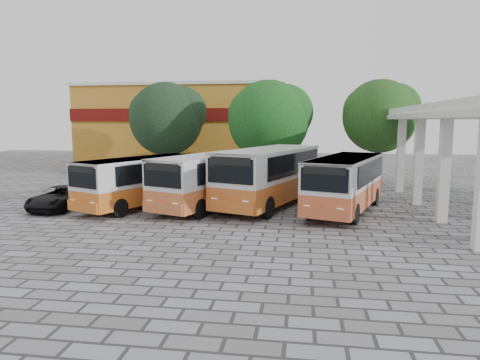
% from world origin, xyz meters
% --- Properties ---
extents(ground, '(90.00, 90.00, 0.00)m').
position_xyz_m(ground, '(0.00, 0.00, 0.00)').
color(ground, slate).
rests_on(ground, ground).
extents(shophouse_block, '(20.40, 10.40, 8.30)m').
position_xyz_m(shophouse_block, '(-11.00, 25.99, 4.16)').
color(shophouse_block, '#B1731E').
rests_on(shophouse_block, ground).
extents(bus_far_left, '(5.06, 7.88, 2.64)m').
position_xyz_m(bus_far_left, '(-7.00, 3.18, 1.53)').
color(bus_far_left, '#CC5F19').
rests_on(bus_far_left, ground).
extents(bus_centre_left, '(4.99, 8.37, 2.82)m').
position_xyz_m(bus_centre_left, '(-3.31, 3.58, 1.63)').
color(bus_centre_left, '#C45E2E').
rests_on(bus_centre_left, ground).
extents(bus_centre_right, '(5.39, 9.24, 3.12)m').
position_xyz_m(bus_centre_right, '(-0.20, 4.40, 1.81)').
color(bus_centre_right, '#BA591C').
rests_on(bus_centre_right, ground).
extents(bus_far_right, '(4.72, 8.25, 2.79)m').
position_xyz_m(bus_far_right, '(3.72, 3.47, 1.62)').
color(bus_far_right, '#C0532B').
rests_on(bus_far_right, ground).
extents(tree_left, '(6.33, 6.03, 7.79)m').
position_xyz_m(tree_left, '(-9.61, 16.03, 4.97)').
color(tree_left, '#3D2B11').
rests_on(tree_left, ground).
extents(tree_middle, '(6.33, 6.03, 7.65)m').
position_xyz_m(tree_middle, '(-0.97, 13.90, 4.83)').
color(tree_middle, '#362717').
rests_on(tree_middle, ground).
extents(tree_right, '(5.63, 5.36, 7.63)m').
position_xyz_m(tree_right, '(7.14, 14.42, 5.12)').
color(tree_right, '#48301E').
rests_on(tree_right, ground).
extents(parked_car, '(2.00, 4.28, 1.19)m').
position_xyz_m(parked_car, '(-11.01, 2.10, 0.59)').
color(parked_car, black).
rests_on(parked_car, ground).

